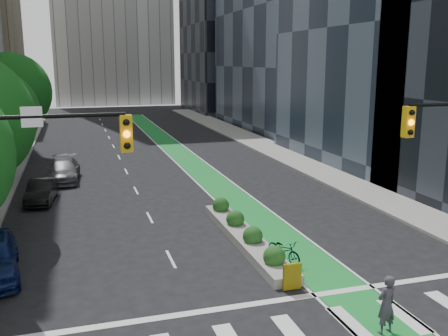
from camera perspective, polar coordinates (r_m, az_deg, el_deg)
ground at (r=17.15m, az=6.52°, el=-16.75°), size 160.00×160.00×0.00m
sidewalk_right at (r=43.45m, az=7.83°, el=1.17°), size 3.60×90.00×0.15m
bike_lane_paint at (r=45.43m, az=-4.99°, el=1.62°), size 2.20×70.00×0.01m
building_dark_end at (r=85.99m, az=0.91°, el=15.97°), size 14.00×18.00×28.00m
tree_far at (r=46.07m, az=-23.14°, el=7.98°), size 6.60×6.60×9.00m
median_planter at (r=23.39m, az=2.41°, el=-7.59°), size 1.20×10.26×1.10m
bicycle at (r=21.30m, az=6.86°, el=-9.31°), size 1.28×2.04×1.01m
cyclist at (r=16.60m, az=18.06°, el=-14.62°), size 0.77×0.59×1.91m
parked_car_left_mid at (r=31.59m, az=-20.14°, el=-2.53°), size 1.85×4.20×1.34m
parked_car_left_far at (r=36.75m, az=-17.87°, el=-0.25°), size 2.44×5.30×1.50m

